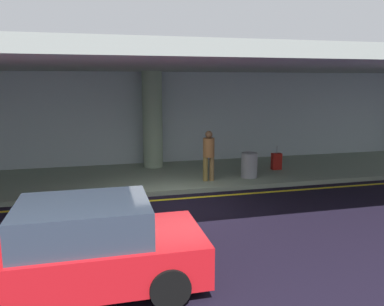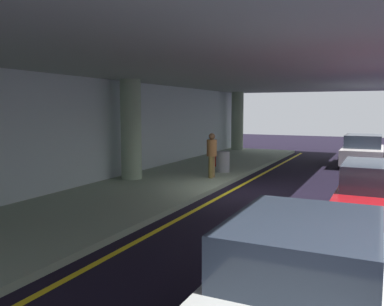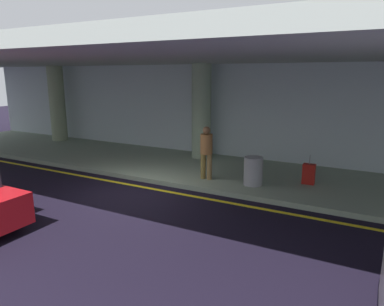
# 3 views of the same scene
# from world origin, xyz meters

# --- Properties ---
(ground_plane) EXTENTS (60.00, 60.00, 0.00)m
(ground_plane) POSITION_xyz_m (0.00, 0.00, 0.00)
(ground_plane) COLOR black
(sidewalk) EXTENTS (26.00, 4.20, 0.15)m
(sidewalk) POSITION_xyz_m (0.00, 3.10, 0.07)
(sidewalk) COLOR gray
(sidewalk) RESTS_ON ground
(lane_stripe_yellow) EXTENTS (26.00, 0.14, 0.01)m
(lane_stripe_yellow) POSITION_xyz_m (0.00, 0.58, 0.00)
(lane_stripe_yellow) COLOR yellow
(lane_stripe_yellow) RESTS_ON ground
(support_column_left_mid) EXTENTS (0.76, 0.76, 3.65)m
(support_column_left_mid) POSITION_xyz_m (0.00, 4.45, 1.97)
(support_column_left_mid) COLOR gray
(support_column_left_mid) RESTS_ON sidewalk
(support_column_center) EXTENTS (0.76, 0.76, 3.65)m
(support_column_center) POSITION_xyz_m (12.00, 4.45, 1.97)
(support_column_center) COLOR gray
(support_column_center) RESTS_ON sidewalk
(ceiling_overhang) EXTENTS (28.00, 13.20, 0.30)m
(ceiling_overhang) POSITION_xyz_m (0.00, 2.60, 3.95)
(ceiling_overhang) COLOR #919992
(ceiling_overhang) RESTS_ON support_column_far_left
(terminal_back_wall) EXTENTS (26.00, 0.30, 3.80)m
(terminal_back_wall) POSITION_xyz_m (0.00, 5.35, 1.90)
(terminal_back_wall) COLOR #ACBBBF
(terminal_back_wall) RESTS_ON ground
(car_red) EXTENTS (4.10, 1.92, 1.50)m
(car_red) POSITION_xyz_m (-2.39, -3.91, 0.71)
(car_red) COLOR red
(car_red) RESTS_ON ground
(car_white) EXTENTS (4.10, 1.92, 1.50)m
(car_white) POSITION_xyz_m (8.45, -3.10, 0.71)
(car_white) COLOR white
(car_white) RESTS_ON ground
(car_silver) EXTENTS (4.10, 1.92, 1.50)m
(car_silver) POSITION_xyz_m (-7.99, -3.17, 0.71)
(car_silver) COLOR #BBBDB8
(car_silver) RESTS_ON ground
(traveler_with_luggage) EXTENTS (0.38, 0.38, 1.68)m
(traveler_with_luggage) POSITION_xyz_m (1.48, 1.85, 1.11)
(traveler_with_luggage) COLOR olive
(traveler_with_luggage) RESTS_ON sidewalk
(suitcase_upright_primary) EXTENTS (0.36, 0.22, 0.90)m
(suitcase_upright_primary) POSITION_xyz_m (4.44, 2.84, 0.46)
(suitcase_upright_primary) COLOR maroon
(suitcase_upright_primary) RESTS_ON sidewalk
(trash_bin_steel) EXTENTS (0.56, 0.56, 0.85)m
(trash_bin_steel) POSITION_xyz_m (2.98, 1.97, 0.57)
(trash_bin_steel) COLOR gray
(trash_bin_steel) RESTS_ON sidewalk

